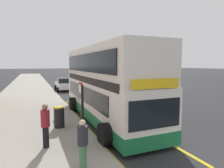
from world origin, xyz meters
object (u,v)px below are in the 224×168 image
Objects in this scene: parked_car_navy_distant at (83,78)px; double_decker_bus at (105,86)px; pedestrian_further_back at (83,142)px; pedestrian_waiting_near_sign at (45,124)px; litter_bin at (59,117)px; parked_car_white_across at (64,84)px; bus_stop_sign at (82,110)px.

double_decker_bus is at bearing -99.56° from parked_car_navy_distant.
parked_car_navy_distant is 31.96m from pedestrian_further_back.
parked_car_navy_distant is 2.69× the size of pedestrian_further_back.
double_decker_bus is at bearing 41.31° from pedestrian_waiting_near_sign.
litter_bin is at bearing -105.04° from parked_car_navy_distant.
litter_bin is at bearing 80.91° from parked_car_white_across.
pedestrian_waiting_near_sign is at bearing 79.60° from parked_car_white_across.
double_decker_bus is 6.77× the size of pedestrian_further_back.
pedestrian_further_back is at bearing -64.59° from pedestrian_waiting_near_sign.
litter_bin is (-2.62, -15.63, -0.11)m from parked_car_white_across.
pedestrian_waiting_near_sign is 1.59× the size of litter_bin.
pedestrian_waiting_near_sign reaches higher than pedestrian_further_back.
bus_stop_sign is at bearing -29.92° from pedestrian_waiting_near_sign.
parked_car_white_across is 2.69× the size of pedestrian_further_back.
pedestrian_waiting_near_sign is at bearing -109.25° from litter_bin.
bus_stop_sign reaches higher than parked_car_navy_distant.
pedestrian_waiting_near_sign is at bearing -105.25° from parked_car_navy_distant.
pedestrian_waiting_near_sign is (-3.44, -17.96, 0.29)m from parked_car_white_across.
bus_stop_sign reaches higher than pedestrian_waiting_near_sign.
parked_car_navy_distant is at bearing 75.76° from bus_stop_sign.
double_decker_bus reaches higher than pedestrian_further_back.
pedestrian_further_back reaches higher than parked_car_white_across.
pedestrian_waiting_near_sign is (-8.82, -28.93, 0.29)m from parked_car_navy_distant.
parked_car_white_across is at bearing 80.47° from litter_bin.
parked_car_white_across is 15.85m from litter_bin.
parked_car_white_across is 12.21m from parked_car_navy_distant.
parked_car_white_across is 1.00× the size of parked_car_navy_distant.
bus_stop_sign is 1.52m from pedestrian_further_back.
litter_bin is at bearing -162.34° from double_decker_bus.
bus_stop_sign is 2.37× the size of litter_bin.
pedestrian_further_back is at bearing -117.21° from double_decker_bus.
parked_car_white_across is 18.29m from pedestrian_waiting_near_sign.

